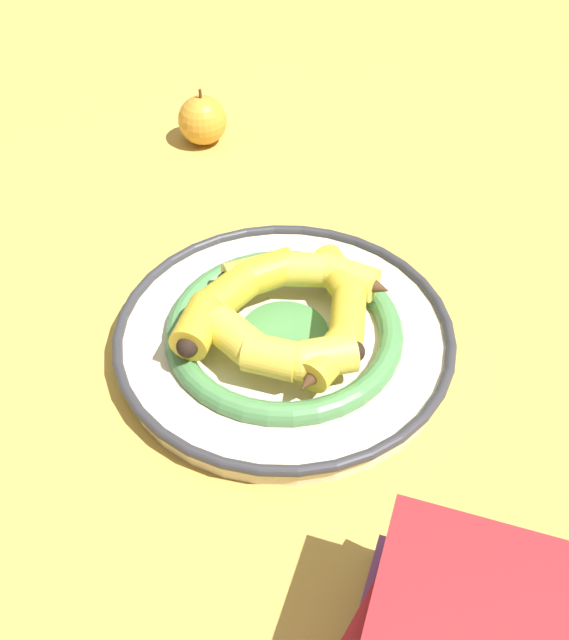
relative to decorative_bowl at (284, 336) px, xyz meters
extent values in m
plane|color=gold|center=(0.00, -0.04, -0.02)|extent=(2.80, 2.80, 0.00)
cylinder|color=beige|center=(0.00, 0.00, -0.01)|extent=(0.34, 0.34, 0.02)
torus|color=#4C894C|center=(0.00, 0.00, 0.01)|extent=(0.24, 0.24, 0.02)
cylinder|color=#4C894C|center=(0.00, 0.00, 0.00)|extent=(0.09, 0.09, 0.00)
torus|color=#333338|center=(0.00, 0.00, 0.01)|extent=(0.35, 0.35, 0.01)
cylinder|color=gold|center=(-0.06, 0.01, 0.04)|extent=(0.04, 0.05, 0.04)
cylinder|color=gold|center=(-0.05, -0.04, 0.04)|extent=(0.06, 0.07, 0.04)
cylinder|color=gold|center=(-0.01, -0.09, 0.04)|extent=(0.07, 0.07, 0.04)
sphere|color=gold|center=(-0.06, -0.02, 0.04)|extent=(0.04, 0.04, 0.04)
sphere|color=gold|center=(-0.03, -0.07, 0.04)|extent=(0.04, 0.04, 0.04)
cone|color=#472D19|center=(-0.06, 0.04, 0.04)|extent=(0.03, 0.03, 0.03)
sphere|color=black|center=(0.01, -0.11, 0.04)|extent=(0.02, 0.02, 0.02)
cylinder|color=yellow|center=(0.01, -0.06, 0.04)|extent=(0.06, 0.05, 0.04)
cylinder|color=yellow|center=(0.05, -0.03, 0.04)|extent=(0.06, 0.06, 0.04)
cylinder|color=yellow|center=(0.08, 0.01, 0.04)|extent=(0.05, 0.06, 0.04)
sphere|color=yellow|center=(0.04, -0.05, 0.04)|extent=(0.04, 0.04, 0.04)
sphere|color=yellow|center=(0.07, -0.02, 0.04)|extent=(0.04, 0.04, 0.04)
cone|color=#472D19|center=(-0.01, -0.07, 0.04)|extent=(0.04, 0.04, 0.03)
sphere|color=black|center=(0.08, 0.03, 0.04)|extent=(0.02, 0.02, 0.02)
cylinder|color=yellow|center=(0.08, 0.01, 0.04)|extent=(0.06, 0.07, 0.03)
cylinder|color=yellow|center=(0.03, 0.05, 0.04)|extent=(0.07, 0.06, 0.03)
cylinder|color=yellow|center=(-0.02, 0.07, 0.04)|extent=(0.07, 0.04, 0.03)
sphere|color=yellow|center=(0.06, 0.04, 0.04)|extent=(0.03, 0.03, 0.03)
sphere|color=yellow|center=(0.01, 0.07, 0.04)|extent=(0.03, 0.03, 0.03)
cone|color=#472D19|center=(0.09, -0.02, 0.04)|extent=(0.04, 0.04, 0.03)
sphere|color=black|center=(-0.05, 0.08, 0.04)|extent=(0.02, 0.02, 0.02)
cylinder|color=yellow|center=(-0.01, 0.08, 0.04)|extent=(0.07, 0.06, 0.04)
cylinder|color=yellow|center=(-0.05, 0.04, 0.04)|extent=(0.06, 0.07, 0.04)
cylinder|color=yellow|center=(-0.06, -0.01, 0.04)|extent=(0.04, 0.06, 0.04)
sphere|color=yellow|center=(-0.03, 0.07, 0.04)|extent=(0.04, 0.04, 0.04)
sphere|color=yellow|center=(-0.06, 0.02, 0.04)|extent=(0.04, 0.04, 0.04)
cone|color=#472D19|center=(0.01, 0.10, 0.04)|extent=(0.04, 0.04, 0.03)
sphere|color=black|center=(-0.06, -0.03, 0.04)|extent=(0.02, 0.02, 0.02)
sphere|color=gold|center=(-0.41, 0.08, 0.02)|extent=(0.07, 0.07, 0.07)
cylinder|color=#4C3319|center=(-0.41, 0.08, 0.06)|extent=(0.00, 0.00, 0.01)
camera|label=1|loc=(0.48, -0.24, 0.55)|focal=42.00mm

